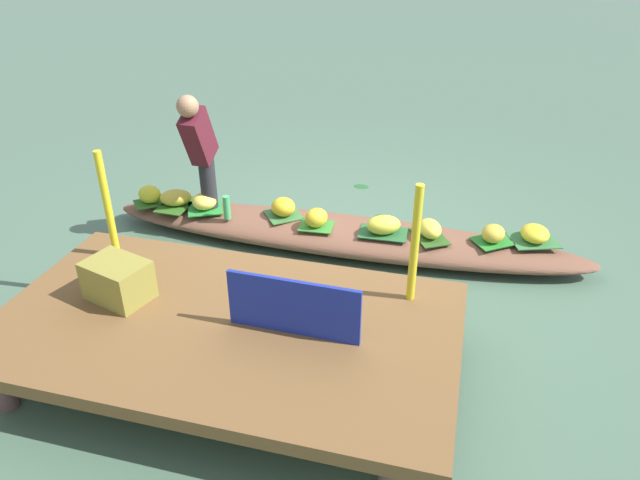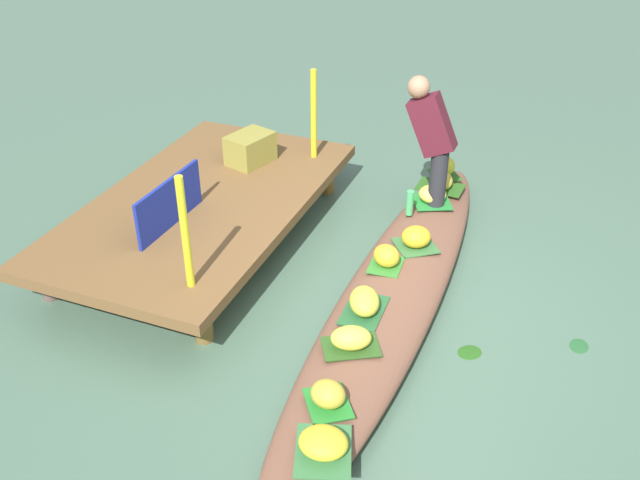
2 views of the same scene
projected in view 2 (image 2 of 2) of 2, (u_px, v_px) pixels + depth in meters
canal_water at (392, 308)px, 5.69m from camera, size 40.00×40.00×0.00m
dock_platform at (203, 204)px, 6.40m from camera, size 3.20×1.80×0.42m
vendor_boat at (392, 296)px, 5.62m from camera, size 4.75×0.77×0.25m
leaf_mat_0 at (432, 202)px, 6.66m from camera, size 0.45×0.45×0.01m
banana_bunch_0 at (432, 194)px, 6.62m from camera, size 0.30×0.31×0.16m
leaf_mat_1 at (364, 310)px, 5.24m from camera, size 0.46×0.30×0.01m
banana_bunch_1 at (364, 301)px, 5.20m from camera, size 0.38×0.33×0.17m
leaf_mat_2 at (351, 347)px, 4.89m from camera, size 0.42×0.47×0.01m
banana_bunch_2 at (351, 338)px, 4.85m from camera, size 0.30×0.34×0.16m
leaf_mat_3 at (323, 451)px, 4.11m from camera, size 0.50×0.45×0.01m
banana_bunch_3 at (323, 443)px, 4.07m from camera, size 0.28×0.32×0.14m
leaf_mat_4 at (328, 403)px, 4.44m from camera, size 0.42×0.40×0.01m
banana_bunch_4 at (328, 394)px, 4.39m from camera, size 0.27×0.28×0.16m
leaf_mat_5 at (440, 187)px, 6.91m from camera, size 0.31×0.45×0.01m
banana_bunch_5 at (441, 180)px, 6.87m from camera, size 0.38×0.33×0.16m
leaf_mat_6 at (386, 265)px, 5.75m from camera, size 0.33×0.28×0.01m
banana_bunch_6 at (386, 256)px, 5.71m from camera, size 0.28×0.30×0.18m
leaf_mat_7 at (415, 246)px, 6.00m from camera, size 0.46×0.46×0.01m
banana_bunch_7 at (416, 237)px, 5.96m from camera, size 0.34×0.34×0.18m
leaf_mat_8 at (445, 175)px, 7.14m from camera, size 0.41×0.40×0.01m
banana_bunch_8 at (445, 167)px, 7.09m from camera, size 0.24×0.20×0.19m
vendor_person at (432, 135)px, 6.28m from camera, size 0.20×0.48×1.22m
water_bottle at (410, 203)px, 6.41m from camera, size 0.07×0.07×0.24m
market_banner at (170, 203)px, 5.86m from camera, size 0.90×0.05×0.41m
railing_post_west at (185, 233)px, 4.99m from camera, size 0.06×0.06×0.90m
railing_post_east at (314, 114)px, 6.88m from camera, size 0.06×0.06×0.90m
produce_crate at (250, 149)px, 6.93m from camera, size 0.51×0.43×0.30m
drifting_plant_0 at (470, 352)px, 5.23m from camera, size 0.25×0.24×0.01m
drifting_plant_1 at (579, 346)px, 5.29m from camera, size 0.19×0.15×0.01m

